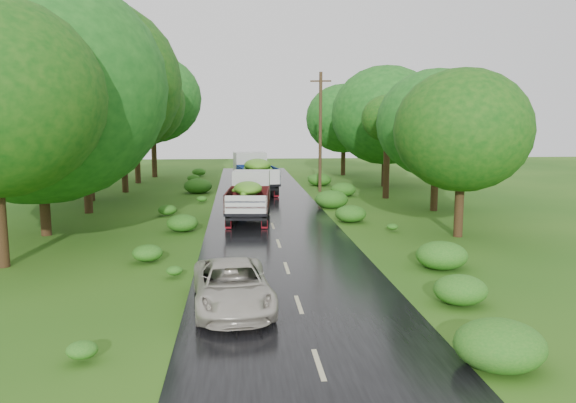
{
  "coord_description": "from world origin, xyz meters",
  "views": [
    {
      "loc": [
        -1.7,
        -15.44,
        5.31
      ],
      "look_at": [
        0.49,
        8.9,
        1.7
      ],
      "focal_mm": 35.0,
      "sensor_mm": 36.0,
      "label": 1
    }
  ],
  "objects": [
    {
      "name": "truck_far",
      "position": [
        -0.52,
        25.08,
        1.58
      ],
      "size": [
        3.21,
        6.91,
        2.8
      ],
      "rotation": [
        0.0,
        0.0,
        0.13
      ],
      "color": "black",
      "rests_on": "ground"
    },
    {
      "name": "trees_right",
      "position": [
        9.03,
        23.46,
        5.2
      ],
      "size": [
        5.56,
        31.85,
        7.45
      ],
      "color": "black",
      "rests_on": "ground"
    },
    {
      "name": "shrubs",
      "position": [
        0.0,
        14.0,
        0.35
      ],
      "size": [
        11.9,
        44.0,
        0.7
      ],
      "color": "#1E6618",
      "rests_on": "ground"
    },
    {
      "name": "utility_pole",
      "position": [
        4.29,
        25.1,
        4.44
      ],
      "size": [
        1.5,
        0.4,
        8.63
      ],
      "rotation": [
        0.0,
        0.0,
        -0.2
      ],
      "color": "#382616",
      "rests_on": "ground"
    },
    {
      "name": "road_lines",
      "position": [
        0.0,
        6.0,
        0.02
      ],
      "size": [
        0.12,
        69.6,
        0.0
      ],
      "color": "#BFB78C",
      "rests_on": "road"
    },
    {
      "name": "truck_near",
      "position": [
        -1.1,
        13.95,
        1.38
      ],
      "size": [
        2.53,
        5.96,
        2.44
      ],
      "rotation": [
        0.0,
        0.0,
        -0.08
      ],
      "color": "black",
      "rests_on": "ground"
    },
    {
      "name": "car",
      "position": [
        -1.9,
        -0.1,
        0.66
      ],
      "size": [
        2.5,
        4.74,
        1.27
      ],
      "primitive_type": "imported",
      "rotation": [
        0.0,
        0.0,
        0.09
      ],
      "color": "#BBB4A6",
      "rests_on": "road"
    },
    {
      "name": "trees_left",
      "position": [
        -10.34,
        20.75,
        6.76
      ],
      "size": [
        6.54,
        35.69,
        9.77
      ],
      "color": "black",
      "rests_on": "ground"
    },
    {
      "name": "ground",
      "position": [
        0.0,
        0.0,
        0.0
      ],
      "size": [
        120.0,
        120.0,
        0.0
      ],
      "primitive_type": "plane",
      "color": "#1D4B10",
      "rests_on": "ground"
    },
    {
      "name": "road",
      "position": [
        0.0,
        5.0,
        0.01
      ],
      "size": [
        6.5,
        80.0,
        0.02
      ],
      "primitive_type": "cube",
      "color": "black",
      "rests_on": "ground"
    }
  ]
}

